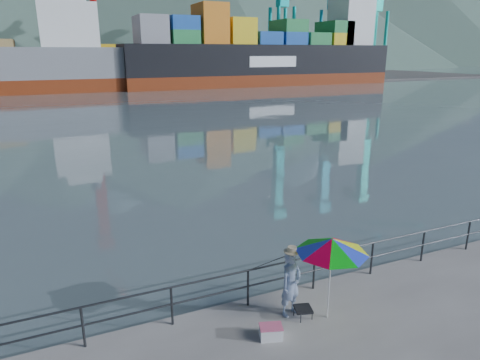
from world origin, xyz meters
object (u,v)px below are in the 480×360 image
fisherman (291,283)px  cooler_bag (271,333)px  beach_umbrella (332,246)px  container_ship (270,54)px

fisherman → cooler_bag: fisherman is taller
beach_umbrella → container_ship: size_ratio=0.04×
beach_umbrella → cooler_bag: beach_umbrella is taller
beach_umbrella → container_ship: (36.28, 71.93, 3.93)m
fisherman → container_ship: bearing=45.9°
fisherman → container_ship: size_ratio=0.03×
beach_umbrella → cooler_bag: size_ratio=4.23×
cooler_bag → container_ship: size_ratio=0.01×
fisherman → cooler_bag: size_ratio=3.35×
container_ship → cooler_bag: bearing=-117.8°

